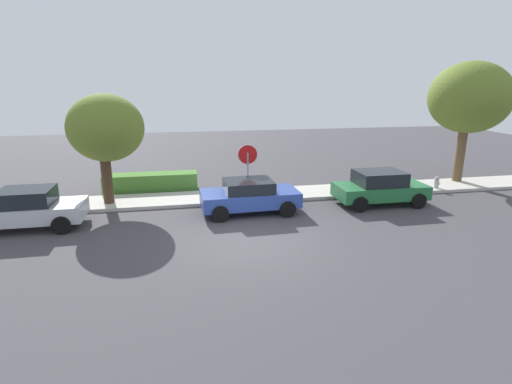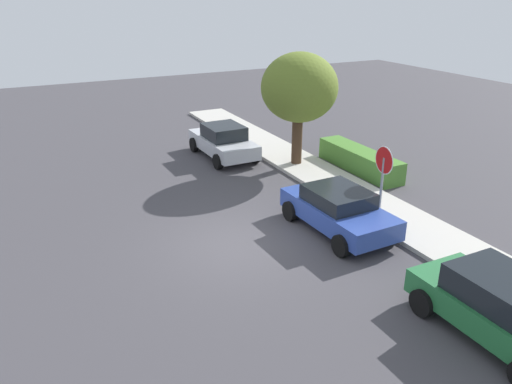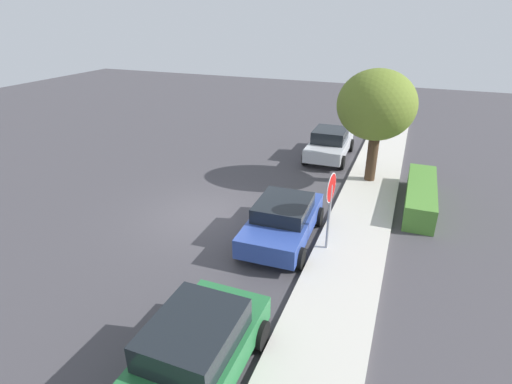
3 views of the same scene
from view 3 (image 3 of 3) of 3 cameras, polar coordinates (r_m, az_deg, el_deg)
name	(u,v)px [view 3 (image 3 of 3)]	position (r m, az deg, el deg)	size (l,w,h in m)	color
ground_plane	(205,216)	(14.30, -7.30, -3.40)	(60.00, 60.00, 0.00)	#423F44
sidewalk_curb	(353,243)	(12.85, 13.66, -7.05)	(32.00, 2.08, 0.14)	beige
stop_sign	(330,199)	(11.54, 10.58, -0.95)	(0.87, 0.09, 2.54)	gray
parked_car_blue	(283,220)	(12.48, 3.84, -4.00)	(3.94, 2.10, 1.34)	#2D479E
parked_car_green	(194,352)	(8.24, -8.87, -21.71)	(3.84, 1.98, 1.45)	#236B38
parked_car_silver	(330,144)	(19.89, 10.47, 6.83)	(4.01, 1.98, 1.46)	silver
street_tree_near_corner	(376,106)	(16.44, 16.82, 11.71)	(3.04, 3.04, 4.68)	#422D1E
front_yard_hedge	(421,196)	(15.88, 22.45, -0.47)	(4.38, 1.00, 0.87)	#4C8433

